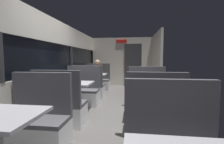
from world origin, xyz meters
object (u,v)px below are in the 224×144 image
bench_near_window_facing_entry (37,125)px  dining_table_rear_aisle (150,90)px  bench_mid_window_facing_end (60,109)px  bench_mid_window_facing_entry (82,93)px  bench_far_window_facing_entry (98,82)px  bench_far_window_facing_end (89,88)px  dining_table_far_window (94,76)px  seated_passenger (98,77)px  dining_table_mid_window (73,87)px  bench_rear_aisle_facing_end (155,116)px  bench_rear_aisle_facing_entry (147,97)px

bench_near_window_facing_entry → dining_table_rear_aisle: size_ratio=1.22×
bench_mid_window_facing_end → bench_mid_window_facing_entry: size_ratio=1.00×
bench_near_window_facing_entry → bench_far_window_facing_entry: size_ratio=1.00×
bench_mid_window_facing_entry → bench_far_window_facing_end: same height
dining_table_far_window → seated_passenger: 0.64m
bench_mid_window_facing_end → bench_far_window_facing_entry: 3.59m
dining_table_mid_window → bench_rear_aisle_facing_end: 2.03m
dining_table_far_window → bench_far_window_facing_end: (0.00, -0.70, -0.31)m
bench_rear_aisle_facing_end → dining_table_far_window: bearing=120.1°
bench_far_window_facing_entry → seated_passenger: bearing=-90.0°
bench_far_window_facing_end → bench_mid_window_facing_entry: bearing=-90.0°
dining_table_far_window → bench_far_window_facing_end: bearing=-90.0°
dining_table_mid_window → bench_rear_aisle_facing_end: size_ratio=0.82×
bench_mid_window_facing_end → dining_table_far_window: size_ratio=1.22×
dining_table_mid_window → bench_mid_window_facing_entry: 0.77m
dining_table_mid_window → bench_rear_aisle_facing_entry: (1.79, 0.50, -0.31)m
bench_far_window_facing_end → dining_table_mid_window: bearing=-90.0°
seated_passenger → bench_mid_window_facing_end: bearing=-90.0°
dining_table_rear_aisle → bench_rear_aisle_facing_end: bench_rear_aisle_facing_end is taller
bench_rear_aisle_facing_entry → bench_far_window_facing_entry: bearing=126.8°
dining_table_mid_window → bench_far_window_facing_entry: (0.00, 2.89, -0.31)m
bench_near_window_facing_entry → bench_far_window_facing_entry: 4.38m
bench_mid_window_facing_end → bench_far_window_facing_end: 2.19m
bench_mid_window_facing_end → bench_rear_aisle_facing_end: (1.79, -0.20, 0.00)m
bench_far_window_facing_end → bench_rear_aisle_facing_entry: bearing=-29.0°
bench_mid_window_facing_entry → dining_table_mid_window: bearing=-90.0°
bench_near_window_facing_entry → bench_far_window_facing_entry: bearing=90.0°
bench_near_window_facing_entry → bench_rear_aisle_facing_entry: size_ratio=1.00×
dining_table_mid_window → dining_table_rear_aisle: same height
dining_table_mid_window → seated_passenger: 2.82m
bench_mid_window_facing_entry → bench_far_window_facing_entry: (0.00, 2.19, 0.00)m
dining_table_far_window → bench_far_window_facing_entry: 0.77m
bench_far_window_facing_entry → bench_mid_window_facing_entry: bearing=-90.0°
dining_table_rear_aisle → bench_mid_window_facing_end: bearing=-164.4°
bench_far_window_facing_entry → dining_table_rear_aisle: bench_far_window_facing_entry is taller
dining_table_mid_window → bench_mid_window_facing_entry: bearing=90.0°
bench_far_window_facing_end → dining_table_rear_aisle: bearing=-43.4°
bench_far_window_facing_end → seated_passenger: seated_passenger is taller
bench_near_window_facing_entry → dining_table_mid_window: size_ratio=1.22×
bench_mid_window_facing_entry → bench_far_window_facing_entry: 2.19m
bench_near_window_facing_entry → bench_far_window_facing_entry: (0.00, 4.38, 0.00)m
dining_table_rear_aisle → bench_rear_aisle_facing_end: 0.77m
bench_mid_window_facing_end → dining_table_rear_aisle: (1.79, 0.50, 0.31)m
bench_far_window_facing_entry → bench_rear_aisle_facing_end: same height
dining_table_mid_window → bench_rear_aisle_facing_end: bearing=-26.7°
bench_mid_window_facing_end → bench_mid_window_facing_entry: (0.00, 1.40, 0.00)m
bench_far_window_facing_entry → bench_rear_aisle_facing_entry: bearing=-53.2°
dining_table_mid_window → bench_far_window_facing_end: 1.52m
seated_passenger → bench_far_window_facing_entry: bearing=90.0°
bench_rear_aisle_facing_entry → seated_passenger: 2.94m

